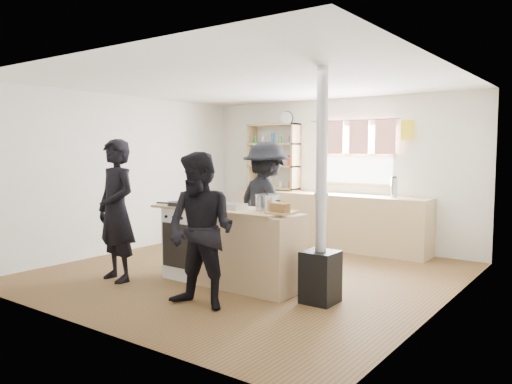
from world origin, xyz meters
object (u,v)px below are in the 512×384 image
at_px(cooking_island, 231,246).
at_px(roast_tray, 231,206).
at_px(person_near_left, 116,210).
at_px(person_near_right, 201,231).
at_px(stockpot_counter, 267,202).
at_px(bread_board, 280,209).
at_px(person_far, 266,205).
at_px(stockpot_stove, 208,198).
at_px(thermos, 394,188).
at_px(skillet_greens, 178,203).
at_px(flue_heater, 321,244).

relative_size(cooking_island, roast_tray, 5.65).
height_order(person_near_left, person_near_right, person_near_left).
bearing_deg(stockpot_counter, person_near_right, -98.35).
bearing_deg(cooking_island, bread_board, -6.54).
height_order(person_near_left, person_far, person_near_left).
relative_size(stockpot_counter, person_near_right, 0.18).
relative_size(stockpot_stove, bread_board, 0.76).
bearing_deg(bread_board, thermos, 85.59).
bearing_deg(stockpot_counter, roast_tray, -163.91).
xyz_separation_m(stockpot_counter, person_near_right, (-0.15, -0.99, -0.22)).
distance_m(cooking_island, stockpot_stove, 0.78).
xyz_separation_m(roast_tray, stockpot_stove, (-0.55, 0.21, 0.05)).
relative_size(stockpot_stove, stockpot_counter, 0.83).
xyz_separation_m(skillet_greens, stockpot_counter, (1.21, 0.25, 0.07)).
bearing_deg(skillet_greens, person_near_left, -133.91).
height_order(cooking_island, person_far, person_far).
bearing_deg(bread_board, stockpot_counter, 148.33).
distance_m(stockpot_stove, bread_board, 1.31).
xyz_separation_m(cooking_island, stockpot_counter, (0.48, 0.09, 0.56)).
xyz_separation_m(cooking_island, roast_tray, (0.03, -0.04, 0.50)).
relative_size(stockpot_counter, bread_board, 0.92).
relative_size(thermos, bread_board, 1.00).
xyz_separation_m(cooking_island, stockpot_stove, (-0.52, 0.17, 0.55)).
bearing_deg(stockpot_counter, flue_heater, -7.99).
height_order(cooking_island, person_near_left, person_near_left).
relative_size(stockpot_stove, person_near_right, 0.15).
bearing_deg(person_far, bread_board, 150.89).
bearing_deg(person_near_right, stockpot_stove, 121.69).
bearing_deg(stockpot_counter, person_near_left, -155.34).
bearing_deg(thermos, flue_heater, -84.69).
distance_m(thermos, person_near_left, 4.14).
distance_m(skillet_greens, person_far, 1.29).
bearing_deg(flue_heater, person_near_left, -164.59).
bearing_deg(stockpot_stove, stockpot_counter, -4.46).
relative_size(roast_tray, stockpot_stove, 1.49).
height_order(skillet_greens, stockpot_counter, stockpot_counter).
bearing_deg(person_far, cooking_island, 120.09).
xyz_separation_m(thermos, person_near_left, (-2.25, -3.48, -0.17)).
bearing_deg(stockpot_stove, thermos, 59.92).
height_order(cooking_island, roast_tray, roast_tray).
xyz_separation_m(stockpot_stove, flue_heater, (1.77, -0.19, -0.37)).
bearing_deg(cooking_island, thermos, 70.42).
xyz_separation_m(cooking_island, person_far, (-0.18, 1.00, 0.41)).
relative_size(skillet_greens, flue_heater, 0.13).
xyz_separation_m(roast_tray, flue_heater, (1.22, 0.02, -0.32)).
relative_size(roast_tray, flue_heater, 0.14).
distance_m(roast_tray, stockpot_counter, 0.47).
bearing_deg(skillet_greens, stockpot_counter, 11.80).
height_order(skillet_greens, stockpot_stove, stockpot_stove).
distance_m(cooking_island, person_near_right, 1.02).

